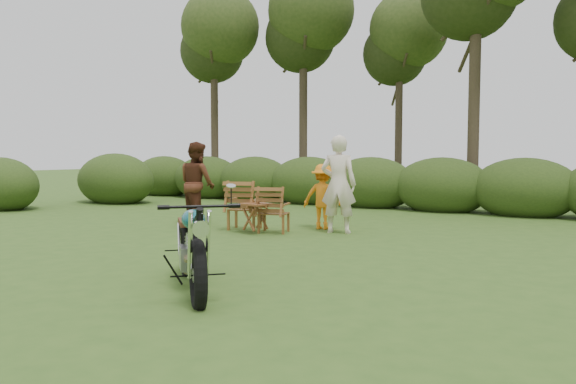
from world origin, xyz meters
The scene contains 10 objects.
ground centered at (0.00, 0.00, 0.00)m, with size 80.00×80.00×0.00m, color #32531B.
tree_line centered at (0.50, 9.74, 3.81)m, with size 22.52×11.62×8.14m.
motorcycle centered at (0.31, -0.70, 0.00)m, with size 2.09×0.80×1.20m, color #0A808D, non-canonical shape.
lawn_chair_right centered at (-1.39, 3.36, 0.00)m, with size 0.60×0.60×0.87m, color brown, non-canonical shape.
lawn_chair_left centered at (-2.11, 3.40, 0.00)m, with size 0.65×0.65×0.95m, color brown, non-canonical shape.
side_table centered at (-1.59, 3.06, 0.28)m, with size 0.55×0.46×0.57m, color brown, non-canonical shape.
cup centered at (-1.56, 3.09, 0.61)m, with size 0.12×0.12×0.09m, color beige.
adult_a centered at (-0.34, 3.97, 0.00)m, with size 0.67×0.44×1.83m, color #F6E0CA.
adult_b centered at (-3.39, 3.46, 0.00)m, with size 0.84×0.65×1.73m, color #4D2516.
child centered at (-0.86, 4.30, 0.00)m, with size 0.83×0.47×1.28m, color orange.
Camera 1 is at (4.56, -5.26, 1.50)m, focal length 35.00 mm.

